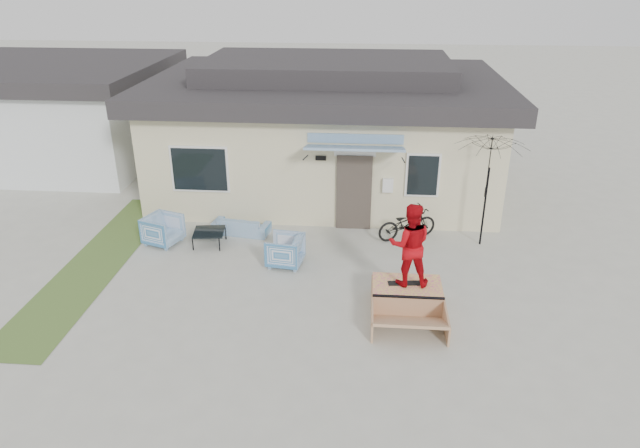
# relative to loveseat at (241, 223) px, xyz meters

# --- Properties ---
(ground) EXTENTS (90.00, 90.00, 0.00)m
(ground) POSITION_rel_loveseat_xyz_m (2.01, -3.90, -0.30)
(ground) COLOR #ACAB9F
(ground) RESTS_ON ground
(grass_strip) EXTENTS (1.40, 8.00, 0.01)m
(grass_strip) POSITION_rel_loveseat_xyz_m (-3.19, -1.90, -0.30)
(grass_strip) COLOR #44622B
(grass_strip) RESTS_ON ground
(house) EXTENTS (10.80, 8.49, 4.10)m
(house) POSITION_rel_loveseat_xyz_m (2.01, 4.09, 1.64)
(house) COLOR beige
(house) RESTS_ON ground
(neighbor_house) EXTENTS (8.60, 7.60, 3.50)m
(neighbor_house) POSITION_rel_loveseat_xyz_m (-8.49, 6.10, 1.48)
(neighbor_house) COLOR silver
(neighbor_house) RESTS_ON ground
(loveseat) EXTENTS (1.59, 0.69, 0.60)m
(loveseat) POSITION_rel_loveseat_xyz_m (0.00, 0.00, 0.00)
(loveseat) COLOR teal
(loveseat) RESTS_ON ground
(armchair_left) EXTENTS (1.01, 1.05, 0.86)m
(armchair_left) POSITION_rel_loveseat_xyz_m (-1.88, -0.80, 0.13)
(armchair_left) COLOR teal
(armchair_left) RESTS_ON ground
(armchair_right) EXTENTS (0.86, 0.91, 0.84)m
(armchair_right) POSITION_rel_loveseat_xyz_m (1.43, -1.69, 0.12)
(armchair_right) COLOR teal
(armchair_right) RESTS_ON ground
(coffee_table) EXTENTS (0.87, 0.87, 0.38)m
(coffee_table) POSITION_rel_loveseat_xyz_m (-0.68, -0.77, -0.11)
(coffee_table) COLOR black
(coffee_table) RESTS_ON ground
(bicycle) EXTENTS (1.74, 1.20, 1.06)m
(bicycle) POSITION_rel_loveseat_xyz_m (4.45, 0.03, 0.23)
(bicycle) COLOR black
(bicycle) RESTS_ON ground
(patio_umbrella) EXTENTS (1.97, 1.85, 2.20)m
(patio_umbrella) POSITION_rel_loveseat_xyz_m (6.35, -0.16, 1.45)
(patio_umbrella) COLOR black
(patio_umbrella) RESTS_ON ground
(skate_ramp) EXTENTS (1.46, 1.95, 0.49)m
(skate_ramp) POSITION_rel_loveseat_xyz_m (4.26, -3.28, -0.06)
(skate_ramp) COLOR tan
(skate_ramp) RESTS_ON ground
(skateboard) EXTENTS (0.83, 0.29, 0.05)m
(skateboard) POSITION_rel_loveseat_xyz_m (4.26, -3.23, 0.21)
(skateboard) COLOR black
(skateboard) RESTS_ON skate_ramp
(skater) EXTENTS (0.90, 0.70, 1.81)m
(skater) POSITION_rel_loveseat_xyz_m (4.26, -3.23, 1.14)
(skater) COLOR #B0070F
(skater) RESTS_ON skateboard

